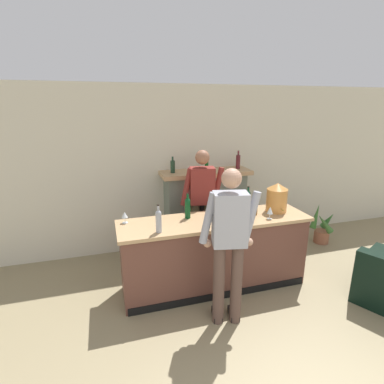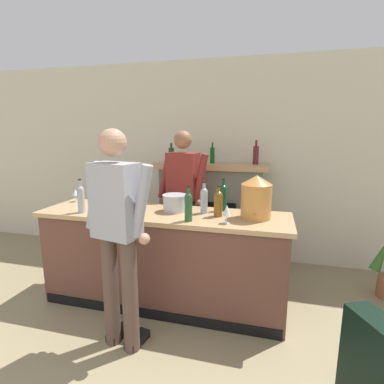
# 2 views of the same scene
# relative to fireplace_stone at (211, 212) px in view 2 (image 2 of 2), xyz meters

# --- Properties ---
(wall_back_panel) EXTENTS (12.00, 0.07, 2.75)m
(wall_back_panel) POSITION_rel_fireplace_stone_xyz_m (-0.19, 0.26, 0.67)
(wall_back_panel) COLOR beige
(wall_back_panel) RESTS_ON ground_plane
(bar_counter) EXTENTS (2.53, 0.68, 0.99)m
(bar_counter) POSITION_rel_fireplace_stone_xyz_m (-0.27, -1.18, -0.20)
(bar_counter) COLOR brown
(bar_counter) RESTS_ON ground_plane
(fireplace_stone) EXTENTS (1.50, 0.52, 1.69)m
(fireplace_stone) POSITION_rel_fireplace_stone_xyz_m (0.00, 0.00, 0.00)
(fireplace_stone) COLOR slate
(fireplace_stone) RESTS_ON ground_plane
(person_customer) EXTENTS (0.65, 0.36, 1.82)m
(person_customer) POSITION_rel_fireplace_stone_xyz_m (-0.38, -1.89, 0.31)
(person_customer) COLOR brown
(person_customer) RESTS_ON ground_plane
(person_bartender) EXTENTS (0.65, 0.35, 1.80)m
(person_bartender) POSITION_rel_fireplace_stone_xyz_m (-0.24, -0.54, 0.30)
(person_bartender) COLOR #4B442E
(person_bartender) RESTS_ON ground_plane
(copper_dispenser) EXTENTS (0.29, 0.32, 0.41)m
(copper_dispenser) POSITION_rel_fireplace_stone_xyz_m (0.65, -1.14, 0.50)
(copper_dispenser) COLOR #C9843D
(copper_dispenser) RESTS_ON bar_counter
(ice_bucket_steel) EXTENTS (0.25, 0.25, 0.17)m
(ice_bucket_steel) POSITION_rel_fireplace_stone_xyz_m (-0.16, -1.10, 0.38)
(ice_bucket_steel) COLOR silver
(ice_bucket_steel) RESTS_ON bar_counter
(wine_bottle_burgundy_dark) EXTENTS (0.07, 0.07, 0.32)m
(wine_bottle_burgundy_dark) POSITION_rel_fireplace_stone_xyz_m (0.14, -1.09, 0.43)
(wine_bottle_burgundy_dark) COLOR #9FB0BE
(wine_bottle_burgundy_dark) RESTS_ON bar_counter
(wine_bottle_rose_blush) EXTENTS (0.07, 0.07, 0.34)m
(wine_bottle_rose_blush) POSITION_rel_fireplace_stone_xyz_m (-0.60, -1.04, 0.44)
(wine_bottle_rose_blush) COLOR #0C431D
(wine_bottle_rose_blush) RESTS_ON bar_counter
(wine_bottle_chardonnay_pale) EXTENTS (0.07, 0.07, 0.34)m
(wine_bottle_chardonnay_pale) POSITION_rel_fireplace_stone_xyz_m (0.31, -0.94, 0.44)
(wine_bottle_chardonnay_pale) COLOR #13422A
(wine_bottle_chardonnay_pale) RESTS_ON bar_counter
(wine_bottle_merlot_tall) EXTENTS (0.07, 0.07, 0.34)m
(wine_bottle_merlot_tall) POSITION_rel_fireplace_stone_xyz_m (-1.05, -1.39, 0.44)
(wine_bottle_merlot_tall) COLOR #A3A8B3
(wine_bottle_merlot_tall) RESTS_ON bar_counter
(wine_bottle_riesling_slim) EXTENTS (0.07, 0.07, 0.33)m
(wine_bottle_riesling_slim) POSITION_rel_fireplace_stone_xyz_m (0.07, -1.39, 0.44)
(wine_bottle_riesling_slim) COLOR #24542C
(wine_bottle_riesling_slim) RESTS_ON bar_counter
(wine_bottle_cabernet_heavy) EXTENTS (0.08, 0.08, 0.30)m
(wine_bottle_cabernet_heavy) POSITION_rel_fireplace_stone_xyz_m (0.30, -1.17, 0.43)
(wine_bottle_cabernet_heavy) COLOR brown
(wine_bottle_cabernet_heavy) RESTS_ON bar_counter
(wine_glass_front_right) EXTENTS (0.08, 0.08, 0.17)m
(wine_glass_front_right) POSITION_rel_fireplace_stone_xyz_m (0.41, -1.38, 0.41)
(wine_glass_front_right) COLOR silver
(wine_glass_front_right) RESTS_ON bar_counter
(wine_glass_mid_counter) EXTENTS (0.08, 0.08, 0.15)m
(wine_glass_mid_counter) POSITION_rel_fireplace_stone_xyz_m (-1.41, -0.98, 0.39)
(wine_glass_mid_counter) COLOR silver
(wine_glass_mid_counter) RESTS_ON bar_counter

